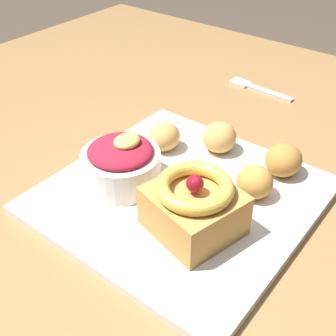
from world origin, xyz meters
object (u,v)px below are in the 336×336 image
object	(u,v)px
fork	(256,88)
fritter_front	(255,182)
cake_slice	(194,206)
fritter_back	(164,137)
front_plate	(181,196)
berry_ramekin	(121,163)
fritter_middle	(219,137)
fritter_extra	(284,160)

from	to	relation	value
fork	fritter_front	bearing A→B (deg)	121.24
cake_slice	fritter_back	world-z (taller)	cake_slice
front_plate	cake_slice	bearing A→B (deg)	-131.06
cake_slice	berry_ramekin	world-z (taller)	cake_slice
fritter_back	front_plate	bearing A→B (deg)	-129.79
fritter_middle	fritter_back	world-z (taller)	fritter_middle
fritter_front	front_plate	bearing A→B (deg)	124.52
fritter_back	fork	world-z (taller)	fritter_back
front_plate	fritter_middle	distance (m)	0.11
front_plate	berry_ramekin	distance (m)	0.08
fritter_front	fritter_extra	xyz separation A→B (m)	(0.06, -0.01, 0.00)
cake_slice	fritter_front	xyz separation A→B (m)	(0.09, -0.02, -0.01)
cake_slice	fritter_extra	distance (m)	0.16
fritter_extra	front_plate	bearing A→B (deg)	144.45
berry_ramekin	fritter_back	world-z (taller)	berry_ramekin
cake_slice	front_plate	bearing A→B (deg)	48.94
fritter_front	fork	distance (m)	0.32
fritter_extra	cake_slice	bearing A→B (deg)	168.29
cake_slice	fritter_front	bearing A→B (deg)	-15.00
front_plate	fritter_front	xyz separation A→B (m)	(0.05, -0.07, 0.03)
berry_ramekin	fritter_middle	bearing A→B (deg)	-22.97
fritter_middle	fork	world-z (taller)	fritter_middle
cake_slice	fritter_front	world-z (taller)	cake_slice
cake_slice	berry_ramekin	xyz separation A→B (m)	(0.01, 0.12, -0.00)
fritter_back	fritter_extra	bearing A→B (deg)	-72.74
cake_slice	fritter_front	distance (m)	0.10
berry_ramekin	fritter_front	bearing A→B (deg)	-61.45
front_plate	fritter_front	bearing A→B (deg)	-55.48
berry_ramekin	fork	distance (m)	0.36
fritter_front	fritter_extra	distance (m)	0.06
front_plate	fritter_middle	xyz separation A→B (m)	(0.11, 0.01, 0.03)
front_plate	cake_slice	size ratio (longest dim) A/B	2.76
berry_ramekin	fritter_front	xyz separation A→B (m)	(0.08, -0.14, -0.01)
cake_slice	fork	xyz separation A→B (m)	(0.37, 0.12, -0.04)
fritter_middle	fritter_back	distance (m)	0.08
front_plate	fritter_middle	world-z (taller)	fritter_middle
front_plate	fritter_back	world-z (taller)	fritter_back
fritter_extra	fork	world-z (taller)	fritter_extra
front_plate	fork	size ratio (longest dim) A/B	2.41
front_plate	fritter_back	xyz separation A→B (m)	(0.06, 0.08, 0.03)
berry_ramekin	fritter_front	world-z (taller)	berry_ramekin
berry_ramekin	fritter_back	size ratio (longest dim) A/B	2.14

